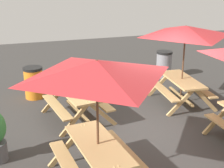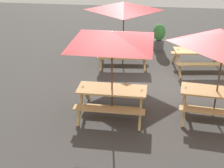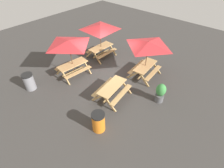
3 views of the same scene
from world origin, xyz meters
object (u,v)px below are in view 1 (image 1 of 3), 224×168
picnic_table_3 (97,78)px  trash_bin_orange (34,83)px  trash_bin_gray (164,64)px  picnic_table_0 (77,99)px  picnic_table_1 (185,37)px

picnic_table_3 → trash_bin_orange: (-4.64, -0.67, -1.49)m
trash_bin_orange → trash_bin_gray: bearing=96.9°
trash_bin_orange → trash_bin_gray: 4.83m
trash_bin_gray → picnic_table_0: bearing=-57.2°
picnic_table_3 → trash_bin_gray: 6.81m
picnic_table_0 → picnic_table_1: (-0.04, 3.13, 1.43)m
picnic_table_1 → picnic_table_3: same height
picnic_table_0 → trash_bin_orange: (-1.92, -0.91, -0.07)m
picnic_table_0 → picnic_table_3: bearing=-13.1°
picnic_table_0 → picnic_table_1: 3.44m
picnic_table_1 → picnic_table_0: bearing=-83.4°
picnic_table_0 → trash_bin_gray: size_ratio=2.01×
trash_bin_orange → picnic_table_1: bearing=65.1°
picnic_table_1 → trash_bin_gray: 2.97m
picnic_table_1 → trash_bin_orange: bearing=-109.0°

